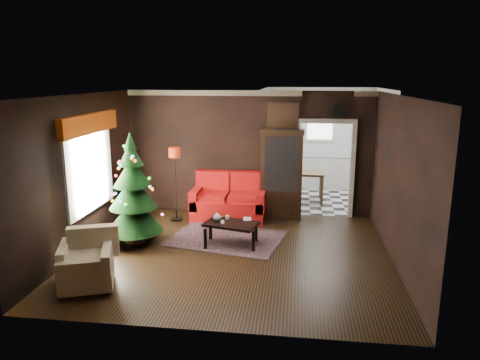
# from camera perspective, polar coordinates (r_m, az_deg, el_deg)

# --- Properties ---
(floor) EXTENTS (5.50, 5.50, 0.00)m
(floor) POSITION_cam_1_polar(r_m,az_deg,el_deg) (8.10, -0.83, -9.39)
(floor) COLOR black
(floor) RESTS_ON ground
(ceiling) EXTENTS (5.50, 5.50, 0.00)m
(ceiling) POSITION_cam_1_polar(r_m,az_deg,el_deg) (7.49, -0.90, 10.80)
(ceiling) COLOR white
(ceiling) RESTS_ON ground
(wall_back) EXTENTS (5.50, 0.00, 5.50)m
(wall_back) POSITION_cam_1_polar(r_m,az_deg,el_deg) (10.11, 1.16, 3.42)
(wall_back) COLOR black
(wall_back) RESTS_ON ground
(wall_front) EXTENTS (5.50, 0.00, 5.50)m
(wall_front) POSITION_cam_1_polar(r_m,az_deg,el_deg) (5.31, -4.73, -5.65)
(wall_front) COLOR black
(wall_front) RESTS_ON ground
(wall_left) EXTENTS (0.00, 5.50, 5.50)m
(wall_left) POSITION_cam_1_polar(r_m,az_deg,el_deg) (8.51, -19.52, 0.81)
(wall_left) COLOR black
(wall_left) RESTS_ON ground
(wall_right) EXTENTS (0.00, 5.50, 5.50)m
(wall_right) POSITION_cam_1_polar(r_m,az_deg,el_deg) (7.78, 19.61, -0.29)
(wall_right) COLOR black
(wall_right) RESTS_ON ground
(doorway) EXTENTS (1.10, 0.10, 2.10)m
(doorway) POSITION_cam_1_polar(r_m,az_deg,el_deg) (10.14, 10.75, 1.21)
(doorway) COLOR #EDE5CB
(doorway) RESTS_ON ground
(left_window) EXTENTS (0.05, 1.60, 1.40)m
(left_window) POSITION_cam_1_polar(r_m,az_deg,el_deg) (8.66, -18.72, 1.41)
(left_window) COLOR white
(left_window) RESTS_ON wall_left
(valance) EXTENTS (0.12, 2.10, 0.35)m
(valance) POSITION_cam_1_polar(r_m,az_deg,el_deg) (8.50, -18.64, 6.82)
(valance) COLOR #A03C0B
(valance) RESTS_ON wall_left
(kitchen_floor) EXTENTS (3.00, 3.00, 0.00)m
(kitchen_floor) POSITION_cam_1_polar(r_m,az_deg,el_deg) (11.84, 10.14, -2.28)
(kitchen_floor) COLOR silver
(kitchen_floor) RESTS_ON ground
(kitchen_window) EXTENTS (0.70, 0.06, 0.70)m
(kitchen_window) POSITION_cam_1_polar(r_m,az_deg,el_deg) (12.95, 10.16, 6.70)
(kitchen_window) COLOR white
(kitchen_window) RESTS_ON ground
(rug) EXTENTS (2.39, 1.94, 0.01)m
(rug) POSITION_cam_1_polar(r_m,az_deg,el_deg) (8.82, -1.75, -7.45)
(rug) COLOR #2B1A23
(rug) RESTS_ON ground
(loveseat) EXTENTS (1.70, 0.90, 1.00)m
(loveseat) POSITION_cam_1_polar(r_m,az_deg,el_deg) (9.92, -1.44, -2.09)
(loveseat) COLOR maroon
(loveseat) RESTS_ON ground
(curio_cabinet) EXTENTS (0.90, 0.45, 1.90)m
(curio_cabinet) POSITION_cam_1_polar(r_m,az_deg,el_deg) (9.92, 5.32, 0.53)
(curio_cabinet) COLOR black
(curio_cabinet) RESTS_ON ground
(floor_lamp) EXTENTS (0.29, 0.29, 1.61)m
(floor_lamp) POSITION_cam_1_polar(r_m,az_deg,el_deg) (9.73, -8.23, -0.52)
(floor_lamp) COLOR black
(floor_lamp) RESTS_ON ground
(christmas_tree) EXTENTS (1.35, 1.35, 2.03)m
(christmas_tree) POSITION_cam_1_polar(r_m,az_deg,el_deg) (8.49, -13.53, -1.24)
(christmas_tree) COLOR black
(christmas_tree) RESTS_ON ground
(armchair) EXTENTS (1.03, 1.03, 0.82)m
(armchair) POSITION_cam_1_polar(r_m,az_deg,el_deg) (7.11, -19.10, -9.47)
(armchair) COLOR #BFB397
(armchair) RESTS_ON ground
(coffee_table) EXTENTS (1.07, 0.80, 0.43)m
(coffee_table) POSITION_cam_1_polar(r_m,az_deg,el_deg) (8.41, -1.12, -6.87)
(coffee_table) COLOR black
(coffee_table) RESTS_ON rug
(teapot) EXTENTS (0.21, 0.21, 0.15)m
(teapot) POSITION_cam_1_polar(r_m,az_deg,el_deg) (8.43, -2.96, -4.74)
(teapot) COLOR silver
(teapot) RESTS_ON coffee_table
(cup_a) EXTENTS (0.08, 0.08, 0.06)m
(cup_a) POSITION_cam_1_polar(r_m,az_deg,el_deg) (8.56, -1.63, -4.75)
(cup_a) COLOR white
(cup_a) RESTS_ON coffee_table
(cup_b) EXTENTS (0.07, 0.07, 0.06)m
(cup_b) POSITION_cam_1_polar(r_m,az_deg,el_deg) (8.29, -2.24, -5.38)
(cup_b) COLOR white
(cup_b) RESTS_ON coffee_table
(book) EXTENTS (0.15, 0.04, 0.20)m
(book) POSITION_cam_1_polar(r_m,az_deg,el_deg) (8.50, 0.43, -4.40)
(book) COLOR gray
(book) RESTS_ON coffee_table
(wall_clock) EXTENTS (0.32, 0.32, 0.06)m
(wall_clock) POSITION_cam_1_polar(r_m,az_deg,el_deg) (9.92, 12.55, 8.64)
(wall_clock) COLOR white
(wall_clock) RESTS_ON wall_back
(painting) EXTENTS (0.62, 0.05, 0.52)m
(painting) POSITION_cam_1_polar(r_m,az_deg,el_deg) (9.91, 5.52, 8.12)
(painting) COLOR #B1743E
(painting) RESTS_ON wall_back
(kitchen_counter) EXTENTS (1.80, 0.60, 0.90)m
(kitchen_counter) POSITION_cam_1_polar(r_m,az_deg,el_deg) (12.90, 9.99, 1.05)
(kitchen_counter) COLOR white
(kitchen_counter) RESTS_ON ground
(kitchen_table) EXTENTS (0.70, 0.70, 0.75)m
(kitchen_table) POSITION_cam_1_polar(r_m,az_deg,el_deg) (11.44, 8.78, -0.83)
(kitchen_table) COLOR brown
(kitchen_table) RESTS_ON ground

